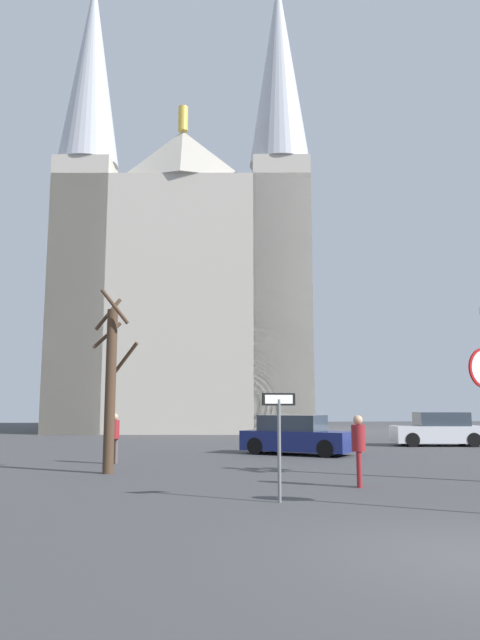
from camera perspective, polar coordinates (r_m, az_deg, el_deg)
cathedral at (r=45.07m, az=-5.14°, el=3.07°), size 19.36×16.06×34.58m
one_way_arrow_sign at (r=11.78m, az=3.81°, el=-10.66°), size 0.70×0.17×2.11m
bare_tree at (r=17.08m, az=-12.43°, el=-5.99°), size 1.35×1.28×5.11m
parked_car_near_white at (r=29.36m, az=18.70°, el=-10.09°), size 4.27×2.30×1.55m
parked_car_far_navy at (r=23.10m, az=5.48°, el=-11.15°), size 4.39×3.82×1.49m
pedestrian_walking at (r=19.79m, az=-12.10°, el=-10.71°), size 0.32×0.32×1.60m
pedestrian_standing at (r=14.19m, az=11.43°, el=-11.67°), size 0.32×0.32×1.64m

